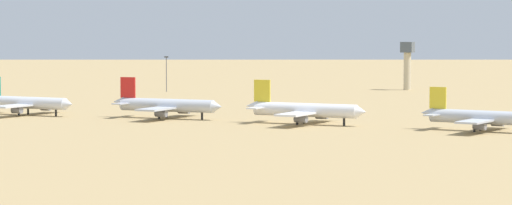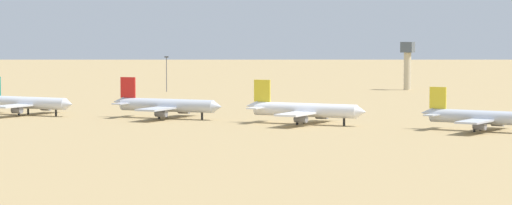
{
  "view_description": "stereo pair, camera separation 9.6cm",
  "coord_description": "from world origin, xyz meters",
  "px_view_note": "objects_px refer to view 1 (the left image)",
  "views": [
    {
      "loc": [
        114.35,
        -294.57,
        26.4
      ],
      "look_at": [
        -15.09,
        -3.13,
        6.0
      ],
      "focal_mm": 80.31,
      "sensor_mm": 36.0,
      "label": 1
    },
    {
      "loc": [
        114.43,
        -294.53,
        26.4
      ],
      "look_at": [
        -15.09,
        -3.13,
        6.0
      ],
      "focal_mm": 80.31,
      "sensor_mm": 36.0,
      "label": 2
    }
  ],
  "objects_px": {
    "parked_jet_yellow_3": "(304,110)",
    "parked_jet_yellow_4": "(481,117)",
    "light_pole_mid": "(166,71)",
    "parked_jet_teal_1": "(26,103)",
    "parked_jet_red_2": "(166,105)",
    "control_tower": "(407,61)"
  },
  "relations": [
    {
      "from": "parked_jet_yellow_3",
      "to": "control_tower",
      "type": "distance_m",
      "value": 188.89
    },
    {
      "from": "parked_jet_teal_1",
      "to": "parked_jet_yellow_4",
      "type": "distance_m",
      "value": 141.32
    },
    {
      "from": "parked_jet_teal_1",
      "to": "parked_jet_red_2",
      "type": "height_order",
      "value": "parked_jet_red_2"
    },
    {
      "from": "parked_jet_yellow_3",
      "to": "parked_jet_yellow_4",
      "type": "bearing_deg",
      "value": 0.21
    },
    {
      "from": "parked_jet_teal_1",
      "to": "light_pole_mid",
      "type": "distance_m",
      "value": 136.81
    },
    {
      "from": "light_pole_mid",
      "to": "parked_jet_teal_1",
      "type": "bearing_deg",
      "value": -80.01
    },
    {
      "from": "parked_jet_yellow_4",
      "to": "light_pole_mid",
      "type": "bearing_deg",
      "value": 148.68
    },
    {
      "from": "light_pole_mid",
      "to": "control_tower",
      "type": "bearing_deg",
      "value": 31.66
    },
    {
      "from": "parked_jet_red_2",
      "to": "parked_jet_yellow_3",
      "type": "distance_m",
      "value": 44.96
    },
    {
      "from": "parked_jet_red_2",
      "to": "control_tower",
      "type": "relative_size",
      "value": 1.74
    },
    {
      "from": "control_tower",
      "to": "light_pole_mid",
      "type": "distance_m",
      "value": 105.14
    },
    {
      "from": "parked_jet_teal_1",
      "to": "control_tower",
      "type": "bearing_deg",
      "value": 74.97
    },
    {
      "from": "parked_jet_yellow_3",
      "to": "parked_jet_yellow_4",
      "type": "distance_m",
      "value": 50.26
    },
    {
      "from": "parked_jet_teal_1",
      "to": "parked_jet_red_2",
      "type": "bearing_deg",
      "value": 10.43
    },
    {
      "from": "parked_jet_yellow_4",
      "to": "light_pole_mid",
      "type": "distance_m",
      "value": 212.74
    },
    {
      "from": "parked_jet_yellow_3",
      "to": "parked_jet_yellow_4",
      "type": "relative_size",
      "value": 1.08
    },
    {
      "from": "parked_jet_red_2",
      "to": "light_pole_mid",
      "type": "xyz_separation_m",
      "value": [
        -69.93,
        129.5,
        4.75
      ]
    },
    {
      "from": "parked_jet_teal_1",
      "to": "parked_jet_red_2",
      "type": "distance_m",
      "value": 46.51
    },
    {
      "from": "parked_jet_yellow_3",
      "to": "parked_jet_yellow_4",
      "type": "height_order",
      "value": "parked_jet_yellow_3"
    },
    {
      "from": "parked_jet_yellow_4",
      "to": "control_tower",
      "type": "height_order",
      "value": "control_tower"
    },
    {
      "from": "parked_jet_yellow_3",
      "to": "parked_jet_teal_1",
      "type": "bearing_deg",
      "value": -175.36
    },
    {
      "from": "parked_jet_red_2",
      "to": "light_pole_mid",
      "type": "relative_size",
      "value": 2.43
    }
  ]
}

